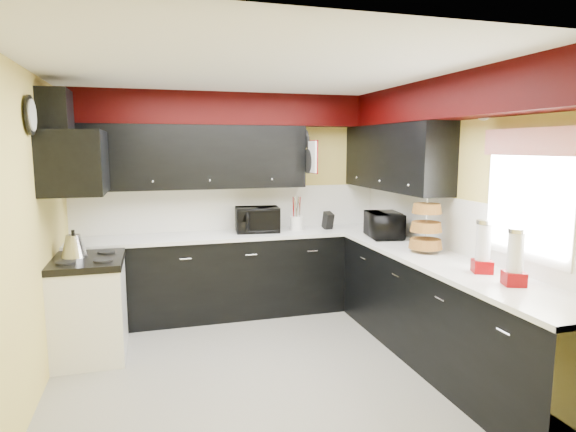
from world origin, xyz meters
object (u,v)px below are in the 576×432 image
object	(u,v)px
microwave	(384,225)
knife_block	(328,221)
toaster_oven	(258,220)
utensil_crock	(297,223)
kettle	(74,246)

from	to	relation	value
microwave	knife_block	distance (m)	0.78
toaster_oven	knife_block	xyz separation A→B (m)	(0.85, -0.05, -0.04)
microwave	utensil_crock	world-z (taller)	microwave
toaster_oven	knife_block	bearing A→B (deg)	2.21
microwave	kettle	distance (m)	3.11
knife_block	kettle	bearing A→B (deg)	-172.08
kettle	microwave	bearing A→B (deg)	-0.35
microwave	kettle	size ratio (longest dim) A/B	2.17
utensil_crock	knife_block	xyz separation A→B (m)	(0.38, -0.03, 0.02)
utensil_crock	kettle	world-z (taller)	kettle
toaster_oven	utensil_crock	size ratio (longest dim) A/B	2.98
utensil_crock	knife_block	bearing A→B (deg)	-4.70
knife_block	kettle	distance (m)	2.78
microwave	knife_block	xyz separation A→B (m)	(-0.40, 0.66, -0.04)
toaster_oven	knife_block	size ratio (longest dim) A/B	2.46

